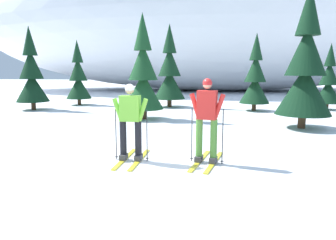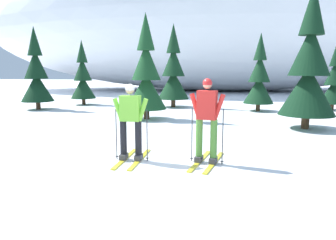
% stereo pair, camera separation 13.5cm
% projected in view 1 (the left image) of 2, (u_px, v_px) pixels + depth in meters
% --- Properties ---
extents(ground_plane, '(120.00, 120.00, 0.00)m').
position_uv_depth(ground_plane, '(156.00, 171.00, 6.35)').
color(ground_plane, white).
extents(skier_red_jacket, '(0.83, 1.76, 1.86)m').
position_uv_depth(skier_red_jacket, '(207.00, 119.00, 6.72)').
color(skier_red_jacket, gold).
rests_on(skier_red_jacket, ground).
extents(skier_lime_jacket, '(0.82, 1.72, 1.73)m').
position_uv_depth(skier_lime_jacket, '(130.00, 121.00, 6.90)').
color(skier_lime_jacket, gold).
rests_on(skier_lime_jacket, ground).
extents(pine_tree_far_left, '(1.63, 1.63, 4.23)m').
position_uv_depth(pine_tree_far_left, '(31.00, 75.00, 15.87)').
color(pine_tree_far_left, '#47301E').
rests_on(pine_tree_far_left, ground).
extents(pine_tree_left, '(1.45, 1.45, 3.76)m').
position_uv_depth(pine_tree_left, '(78.00, 78.00, 18.16)').
color(pine_tree_left, '#47301E').
rests_on(pine_tree_left, ground).
extents(pine_tree_center_left, '(1.67, 1.67, 4.32)m').
position_uv_depth(pine_tree_center_left, '(143.00, 76.00, 12.75)').
color(pine_tree_center_left, '#47301E').
rests_on(pine_tree_center_left, ground).
extents(pine_tree_center, '(1.74, 1.74, 4.51)m').
position_uv_depth(pine_tree_center, '(170.00, 73.00, 17.07)').
color(pine_tree_center, '#47301E').
rests_on(pine_tree_center, ground).
extents(pine_tree_center_right, '(1.48, 1.48, 3.84)m').
position_uv_depth(pine_tree_center_right, '(255.00, 79.00, 15.50)').
color(pine_tree_center_right, '#47301E').
rests_on(pine_tree_center_right, ground).
extents(pine_tree_right, '(1.88, 1.88, 4.88)m').
position_uv_depth(pine_tree_right, '(305.00, 70.00, 10.68)').
color(pine_tree_right, '#47301E').
rests_on(pine_tree_right, ground).
extents(pine_tree_far_right, '(1.31, 1.31, 3.39)m').
position_uv_depth(pine_tree_far_right, '(329.00, 82.00, 15.92)').
color(pine_tree_far_right, '#47301E').
rests_on(pine_tree_far_right, ground).
extents(snow_ridge_background, '(49.20, 18.71, 13.51)m').
position_uv_depth(snow_ridge_background, '(220.00, 21.00, 30.35)').
color(snow_ridge_background, white).
rests_on(snow_ridge_background, ground).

